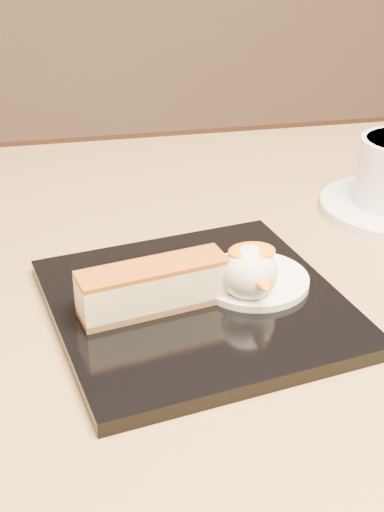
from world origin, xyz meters
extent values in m
cube|color=brown|center=(0.00, 0.00, 0.70)|extent=(0.80, 0.80, 0.04)
cube|color=black|center=(-0.04, -0.02, 0.73)|extent=(0.26, 0.26, 0.01)
cube|color=brown|center=(-0.07, -0.02, 0.73)|extent=(0.12, 0.05, 0.01)
cube|color=beige|center=(-0.07, -0.02, 0.75)|extent=(0.12, 0.05, 0.03)
cube|color=#993F10|center=(-0.07, -0.02, 0.77)|extent=(0.12, 0.05, 0.00)
cylinder|color=white|center=(0.01, 0.00, 0.73)|extent=(0.09, 0.09, 0.01)
sphere|color=white|center=(0.00, -0.02, 0.75)|extent=(0.04, 0.04, 0.04)
ellipsoid|color=orange|center=(0.00, -0.02, 0.77)|extent=(0.04, 0.03, 0.01)
ellipsoid|color=#297F3A|center=(-0.02, 0.02, 0.74)|extent=(0.02, 0.01, 0.00)
ellipsoid|color=#297F3A|center=(-0.01, 0.02, 0.74)|extent=(0.02, 0.02, 0.00)
ellipsoid|color=#297F3A|center=(-0.03, 0.03, 0.74)|extent=(0.01, 0.02, 0.00)
camera|label=1|loc=(-0.14, -0.48, 1.03)|focal=50.00mm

